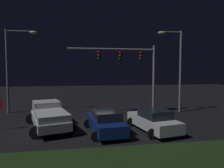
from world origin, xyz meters
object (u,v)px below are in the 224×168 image
Objects in this scene: car_sedan at (106,122)px; traffic_signal_gantry at (129,62)px; pickup_truck at (48,114)px; street_lamp_right at (176,61)px; car_sedan_far at (153,120)px; street_lamp_left at (14,60)px.

traffic_signal_gantry is (3.05, 5.86, 4.16)m from car_sedan.
street_lamp_right is at bearing -88.19° from pickup_truck.
car_sedan_far is at bearing -121.28° from pickup_truck.
street_lamp_right is (4.39, 5.67, 4.27)m from car_sedan_far.
pickup_truck is 8.92m from traffic_signal_gantry.
pickup_truck is at bearing 58.43° from car_sedan.
pickup_truck is 7.36m from car_sedan_far.
car_sedan_far is 14.31m from street_lamp_left.
street_lamp_right reaches higher than traffic_signal_gantry.
car_sedan and car_sedan_far have the same top height.
pickup_truck is 1.26× the size of car_sedan.
street_lamp_left is at bearing 38.66° from car_sedan.
traffic_signal_gantry is at bearing -76.12° from pickup_truck.
street_lamp_left reaches higher than pickup_truck.
street_lamp_right reaches higher than car_sedan.
car_sedan_far is at bearing -127.72° from street_lamp_right.
pickup_truck is 0.72× the size of street_lamp_left.
street_lamp_left is (-4.00, 6.02, 4.09)m from pickup_truck.
street_lamp_left is at bearing 17.15° from pickup_truck.
street_lamp_right is (4.57, -0.26, 0.11)m from traffic_signal_gantry.
car_sedan_far is 7.25m from traffic_signal_gantry.
street_lamp_right is at bearing -60.15° from car_sedan.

